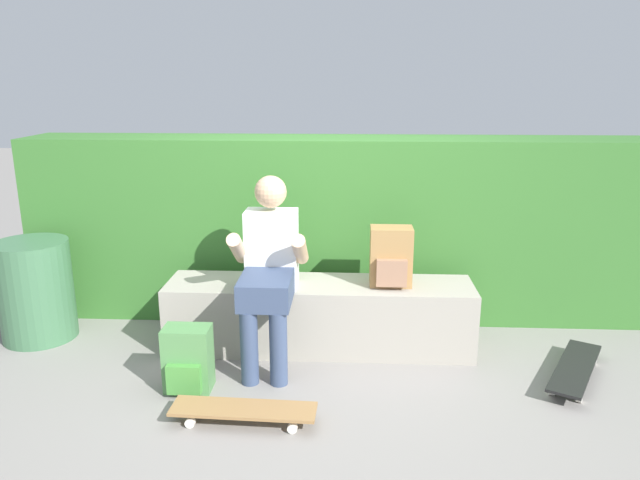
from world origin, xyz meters
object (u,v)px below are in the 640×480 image
object	(u,v)px
skateboard_near_person	(244,410)
backpack_on_bench	(391,258)
trash_bin	(36,290)
bench_main	(320,316)
backpack_on_ground	(188,360)
skateboard_beside_bench	(575,368)
person_skater	(269,265)

from	to	relation	value
skateboard_near_person	backpack_on_bench	bearing A→B (deg)	48.60
backpack_on_bench	trash_bin	world-z (taller)	backpack_on_bench
bench_main	backpack_on_ground	xyz separation A→B (m)	(-0.76, -0.63, -0.04)
skateboard_beside_bench	backpack_on_bench	world-z (taller)	backpack_on_bench
skateboard_near_person	backpack_on_ground	xyz separation A→B (m)	(-0.40, 0.34, 0.12)
skateboard_near_person	backpack_on_ground	size ratio (longest dim) A/B	2.02
backpack_on_ground	trash_bin	distance (m)	1.47
backpack_on_ground	trash_bin	xyz separation A→B (m)	(-1.28, 0.69, 0.17)
skateboard_beside_bench	backpack_on_bench	size ratio (longest dim) A/B	1.99
skateboard_beside_bench	backpack_on_ground	xyz separation A→B (m)	(-2.39, -0.25, 0.12)
person_skater	trash_bin	bearing A→B (deg)	170.65
skateboard_beside_bench	backpack_on_ground	size ratio (longest dim) A/B	1.99
trash_bin	skateboard_beside_bench	bearing A→B (deg)	-6.90
bench_main	backpack_on_ground	distance (m)	0.99
person_skater	skateboard_beside_bench	distance (m)	2.03
bench_main	skateboard_beside_bench	xyz separation A→B (m)	(1.63, -0.38, -0.16)
bench_main	backpack_on_ground	bearing A→B (deg)	-140.53
skateboard_beside_bench	backpack_on_bench	bearing A→B (deg)	162.23
bench_main	backpack_on_bench	distance (m)	0.65
person_skater	backpack_on_bench	size ratio (longest dim) A/B	3.06
bench_main	skateboard_beside_bench	world-z (taller)	bench_main
skateboard_near_person	trash_bin	world-z (taller)	trash_bin
skateboard_beside_bench	trash_bin	bearing A→B (deg)	173.10
backpack_on_bench	bench_main	bearing A→B (deg)	178.88
bench_main	skateboard_near_person	bearing A→B (deg)	-110.69
person_skater	backpack_on_ground	world-z (taller)	person_skater
backpack_on_bench	trash_bin	bearing A→B (deg)	178.26
bench_main	skateboard_near_person	xyz separation A→B (m)	(-0.37, -0.97, -0.16)
backpack_on_ground	trash_bin	size ratio (longest dim) A/B	0.55
bench_main	person_skater	distance (m)	0.58
backpack_on_bench	trash_bin	distance (m)	2.54
person_skater	trash_bin	distance (m)	1.78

